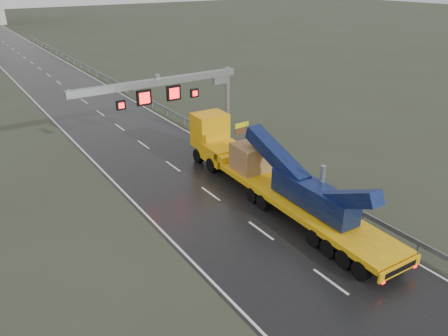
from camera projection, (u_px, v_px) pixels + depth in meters
ground at (304, 263)px, 24.72m from camera, size 400.00×400.00×0.00m
road at (84, 101)px, 54.99m from camera, size 11.00×200.00×0.02m
guardrail at (163, 107)px, 50.22m from camera, size 0.20×140.00×1.40m
sign_gantry at (181, 93)px, 37.07m from camera, size 14.90×1.20×7.42m
heavy_haul_truck at (261, 169)px, 31.84m from camera, size 3.81×21.11×4.93m
exit_sign_pair at (242, 130)px, 39.62m from camera, size 1.53×0.17×2.63m
striped_barrier at (216, 131)px, 43.07m from camera, size 0.77×0.51×1.20m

